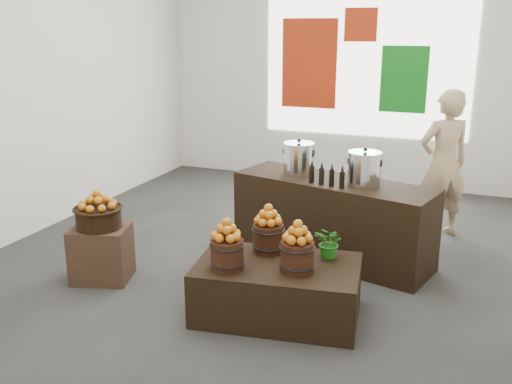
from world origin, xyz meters
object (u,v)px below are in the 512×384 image
at_px(display_table, 278,289).
at_px(shopper, 443,164).
at_px(counter, 332,220).
at_px(wicker_basket, 99,218).
at_px(stock_pot_left, 299,160).
at_px(stock_pot_center, 364,170).
at_px(crate, 102,253).

xyz_separation_m(display_table, shopper, (1.16, 2.65, 0.65)).
height_order(counter, shopper, shopper).
distance_m(wicker_basket, counter, 2.47).
bearing_deg(display_table, wicker_basket, 169.93).
relative_size(display_table, counter, 0.65).
bearing_deg(stock_pot_left, counter, -14.26).
bearing_deg(stock_pot_left, display_table, -78.67).
relative_size(stock_pot_center, shopper, 0.19).
height_order(wicker_basket, stock_pot_left, stock_pot_left).
relative_size(crate, wicker_basket, 1.25).
bearing_deg(stock_pot_center, display_table, -108.50).
distance_m(display_table, stock_pot_center, 1.65).
distance_m(stock_pot_left, shopper, 1.84).
bearing_deg(stock_pot_center, stock_pot_left, 165.74).
bearing_deg(shopper, wicker_basket, 5.35).
bearing_deg(display_table, counter, 76.85).
height_order(wicker_basket, shopper, shopper).
bearing_deg(stock_pot_left, crate, -136.64).
height_order(counter, stock_pot_left, stock_pot_left).
xyz_separation_m(crate, counter, (2.03, 1.40, 0.17)).
relative_size(wicker_basket, shopper, 0.25).
xyz_separation_m(stock_pot_left, shopper, (1.47, 1.09, -0.17)).
height_order(wicker_basket, display_table, wicker_basket).
bearing_deg(crate, stock_pot_left, 43.36).
height_order(crate, stock_pot_left, stock_pot_left).
bearing_deg(stock_pot_center, counter, 165.74).
distance_m(crate, stock_pot_center, 2.81).
bearing_deg(wicker_basket, shopper, 40.29).
bearing_deg(shopper, display_table, 31.46).
bearing_deg(wicker_basket, stock_pot_left, 43.36).
height_order(crate, stock_pot_center, stock_pot_center).
relative_size(display_table, stock_pot_center, 4.20).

